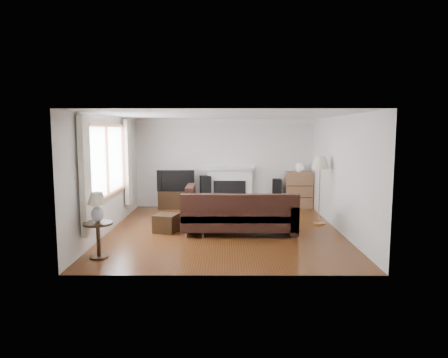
{
  "coord_description": "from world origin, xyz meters",
  "views": [
    {
      "loc": [
        0.03,
        -8.57,
        2.19
      ],
      "look_at": [
        0.0,
        0.3,
        1.1
      ],
      "focal_mm": 32.0,
      "sensor_mm": 36.0,
      "label": 1
    }
  ],
  "objects_px": {
    "tv_stand": "(177,200)",
    "sectional_sofa": "(239,214)",
    "coffee_table": "(238,211)",
    "side_table": "(98,240)",
    "bookshelf": "(299,190)",
    "floor_lamp": "(319,190)"
  },
  "relations": [
    {
      "from": "sectional_sofa",
      "to": "floor_lamp",
      "type": "distance_m",
      "value": 2.11
    },
    {
      "from": "sectional_sofa",
      "to": "floor_lamp",
      "type": "xyz_separation_m",
      "value": [
        1.9,
        0.85,
        0.38
      ]
    },
    {
      "from": "bookshelf",
      "to": "side_table",
      "type": "xyz_separation_m",
      "value": [
        -4.25,
        -4.44,
        -0.2
      ]
    },
    {
      "from": "tv_stand",
      "to": "side_table",
      "type": "bearing_deg",
      "value": -100.34
    },
    {
      "from": "tv_stand",
      "to": "bookshelf",
      "type": "bearing_deg",
      "value": 0.52
    },
    {
      "from": "tv_stand",
      "to": "side_table",
      "type": "relative_size",
      "value": 1.57
    },
    {
      "from": "coffee_table",
      "to": "floor_lamp",
      "type": "height_order",
      "value": "floor_lamp"
    },
    {
      "from": "bookshelf",
      "to": "side_table",
      "type": "distance_m",
      "value": 6.15
    },
    {
      "from": "side_table",
      "to": "tv_stand",
      "type": "bearing_deg",
      "value": 79.66
    },
    {
      "from": "coffee_table",
      "to": "side_table",
      "type": "distance_m",
      "value": 3.85
    },
    {
      "from": "bookshelf",
      "to": "tv_stand",
      "type": "bearing_deg",
      "value": -179.48
    },
    {
      "from": "tv_stand",
      "to": "side_table",
      "type": "xyz_separation_m",
      "value": [
        -0.8,
        -4.41,
        0.07
      ]
    },
    {
      "from": "sectional_sofa",
      "to": "coffee_table",
      "type": "height_order",
      "value": "sectional_sofa"
    },
    {
      "from": "tv_stand",
      "to": "side_table",
      "type": "distance_m",
      "value": 4.49
    },
    {
      "from": "tv_stand",
      "to": "bookshelf",
      "type": "distance_m",
      "value": 3.45
    },
    {
      "from": "floor_lamp",
      "to": "bookshelf",
      "type": "bearing_deg",
      "value": 93.64
    },
    {
      "from": "bookshelf",
      "to": "sectional_sofa",
      "type": "distance_m",
      "value": 3.3
    },
    {
      "from": "floor_lamp",
      "to": "side_table",
      "type": "bearing_deg",
      "value": -150.09
    },
    {
      "from": "tv_stand",
      "to": "sectional_sofa",
      "type": "bearing_deg",
      "value": -58.75
    },
    {
      "from": "coffee_table",
      "to": "side_table",
      "type": "relative_size",
      "value": 1.75
    },
    {
      "from": "coffee_table",
      "to": "floor_lamp",
      "type": "relative_size",
      "value": 0.68
    },
    {
      "from": "tv_stand",
      "to": "bookshelf",
      "type": "xyz_separation_m",
      "value": [
        3.44,
        0.03,
        0.27
      ]
    }
  ]
}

